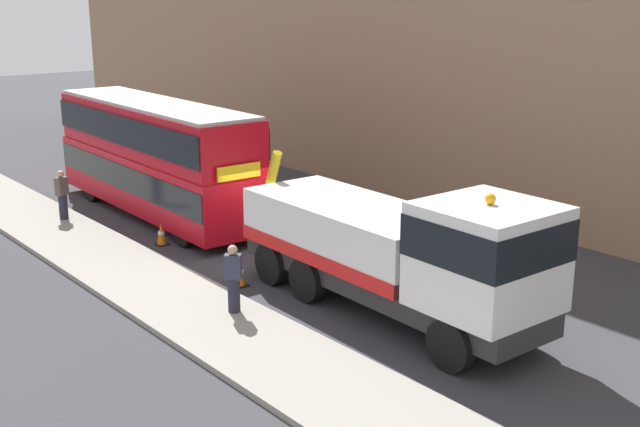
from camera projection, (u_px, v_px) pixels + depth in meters
name	position (u px, v px, depth m)	size (l,w,h in m)	color
ground_plane	(272.00, 255.00, 24.21)	(120.00, 120.00, 0.00)	#38383D
near_kerb	(148.00, 284.00, 21.62)	(60.00, 2.80, 0.15)	gray
recovery_tow_truck	(398.00, 249.00, 19.14)	(10.17, 2.87, 3.67)	#2D2D2D
double_decker_bus	(155.00, 154.00, 28.03)	(11.10, 2.83, 4.06)	#B70C19
pedestrian_onlooker	(62.00, 195.00, 27.33)	(0.39, 0.47, 1.71)	#232333
pedestrian_bystander	(233.00, 279.00, 19.32)	(0.46, 0.47, 1.71)	#232333
traffic_cone_near_bus	(161.00, 235.00, 25.08)	(0.36, 0.36, 0.72)	orange
traffic_cone_midway	(240.00, 274.00, 21.56)	(0.36, 0.36, 0.72)	orange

